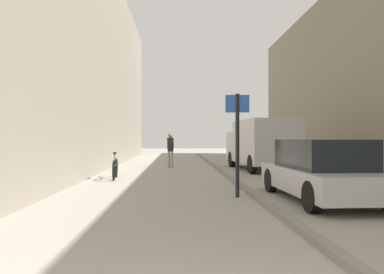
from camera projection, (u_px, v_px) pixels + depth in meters
name	position (u px, v px, depth m)	size (l,w,h in m)	color
ground_plane	(186.00, 178.00, 13.57)	(80.00, 80.00, 0.00)	gray
building_facade_left	(56.00, 37.00, 13.39)	(2.41, 40.00, 10.40)	gray
kerb_strip	(229.00, 176.00, 13.64)	(0.16, 40.00, 0.12)	slate
pedestrian_main_foreground	(170.00, 148.00, 18.38)	(0.33, 0.26, 1.74)	gray
delivery_van	(261.00, 143.00, 17.10)	(2.48, 5.53, 2.31)	#B7B7BC
parked_car	(322.00, 170.00, 8.67)	(1.93, 4.25, 1.45)	#B7B7BC
street_sign_post	(237.00, 136.00, 9.14)	(0.60, 0.10, 2.60)	black
bicycle_leaning	(115.00, 169.00, 13.20)	(0.21, 1.77, 0.98)	black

